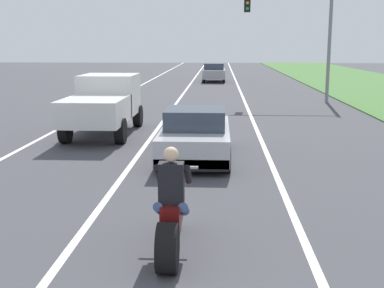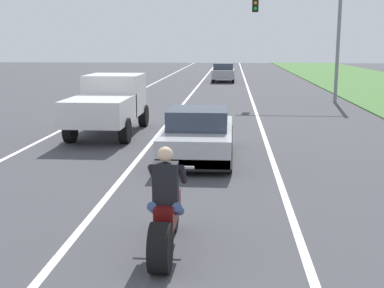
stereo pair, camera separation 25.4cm
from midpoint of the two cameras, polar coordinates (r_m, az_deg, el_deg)
name	(u,v)px [view 2 (the right image)]	position (r m, az deg, el deg)	size (l,w,h in m)	color
lane_stripe_left_solid	(99,111)	(23.72, -10.13, 3.68)	(0.14, 120.00, 0.01)	white
lane_stripe_right_solid	(256,113)	(22.99, 7.56, 3.52)	(0.14, 120.00, 0.01)	white
lane_stripe_centre_dashed	(177,112)	(23.07, -1.42, 3.64)	(0.14, 120.00, 0.01)	white
motorcycle_with_rider	(166,216)	(7.44, -1.97, -8.08)	(0.70, 2.21, 1.62)	black
sports_car_silver	(198,135)	(13.64, 1.25, 1.00)	(1.84, 4.30, 1.37)	#B7B7BC
pickup_truck_left_lane_white	(109,102)	(17.48, -8.90, 4.71)	(2.02, 4.80, 1.98)	silver
traffic_light_mast_near	(310,25)	(27.42, 13.40, 12.94)	(4.78, 0.34, 6.00)	gray
distant_car_far_ahead	(223,72)	(41.54, 3.73, 8.07)	(1.80, 4.00, 1.50)	#99999E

